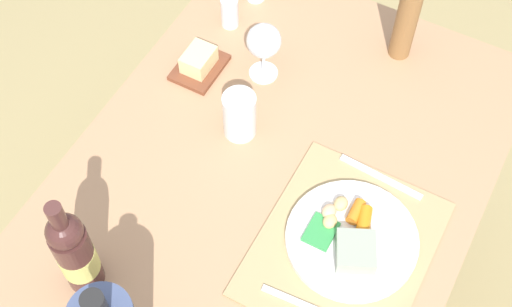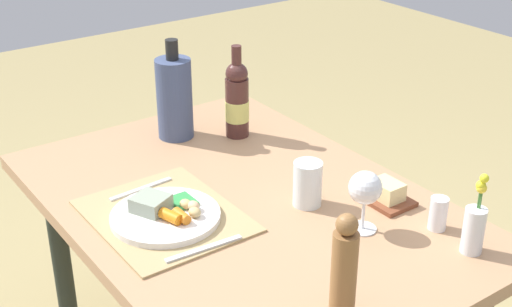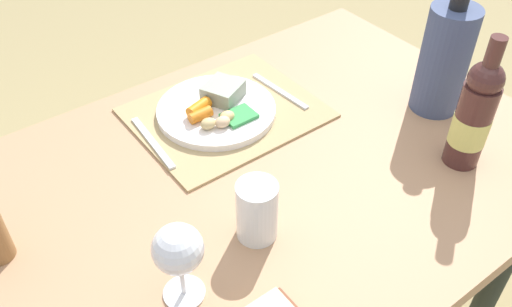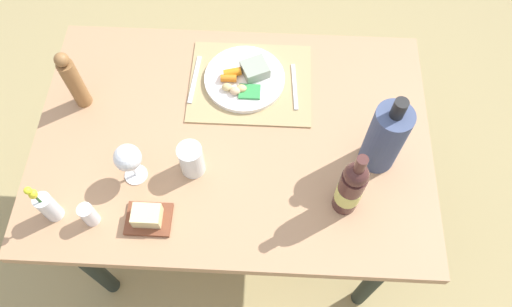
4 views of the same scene
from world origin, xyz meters
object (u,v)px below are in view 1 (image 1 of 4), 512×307
Objects in this scene: salt_shaker at (230,12)px; wine_glass at (264,42)px; fork at (306,306)px; knife at (381,177)px; water_tumbler at (240,117)px; butter_dish at (199,63)px; dining_table at (264,211)px; pepper_mill at (407,20)px; wine_bottle at (74,252)px; dinner_plate at (351,239)px.

wine_glass is (-0.10, -0.15, 0.07)m from salt_shaker.
knife is (0.33, -0.01, 0.00)m from fork.
wine_glass reaches higher than water_tumbler.
butter_dish is (0.41, 0.48, 0.01)m from fork.
water_tumbler is at bearing -146.64° from salt_shaker.
dining_table is 6.46× the size of knife.
fork is 0.63m from butter_dish.
dining_table is 9.56× the size of butter_dish.
dining_table is at bearing -126.94° from butter_dish.
wine_bottle is at bearing 159.05° from pepper_mill.
salt_shaker is at bearing 33.36° from water_tumbler.
butter_dish is at bearing 57.29° from water_tumbler.
pepper_mill reaches higher than wine_glass.
dining_table is 0.45m from wine_bottle.
water_tumbler is (-0.38, 0.23, -0.06)m from pepper_mill.
water_tumbler is at bearing -122.71° from butter_dish.
salt_shaker reaches higher than fork.
pepper_mill is at bearing -30.49° from water_tumbler.
knife is (0.14, -0.21, 0.10)m from dining_table.
salt_shaker is (0.38, 0.30, 0.13)m from dining_table.
dining_table is 0.24m from dinner_plate.
wine_bottle reaches higher than water_tumbler.
fork is (-0.19, -0.19, 0.10)m from dining_table.
pepper_mill reaches higher than dinner_plate.
wine_bottle reaches higher than wine_glass.
dinner_plate reaches higher than dining_table.
pepper_mill is 0.49m from butter_dish.
butter_dish reaches higher than dining_table.
wine_glass is at bearing 72.69° from knife.
butter_dish reaches higher than knife.
fork is 2.21× the size of salt_shaker.
fork is at bearing -143.99° from wine_glass.
salt_shaker is at bearing 68.53° from knife.
wine_bottle is 0.57m from butter_dish.
salt_shaker is 0.54× the size of wine_glass.
butter_dish is 0.20m from water_tumbler.
fork is 1.19× the size of wine_glass.
dining_table is at bearing 82.49° from dinner_plate.
pepper_mill is at bearing 3.15° from fork.
dining_table is 0.50m from salt_shaker.
salt_shaker is at bearing 51.32° from dinner_plate.
dinner_plate is 0.36m from water_tumbler.
water_tumbler is (-0.03, 0.33, 0.04)m from knife.
fork is 0.45m from wine_bottle.
fork reaches higher than dining_table.
knife is 1.25× the size of wine_glass.
knife reaches higher than dining_table.
water_tumbler reaches higher than fork.
salt_shaker is 0.71× the size of water_tumbler.
wine_bottle reaches higher than fork.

